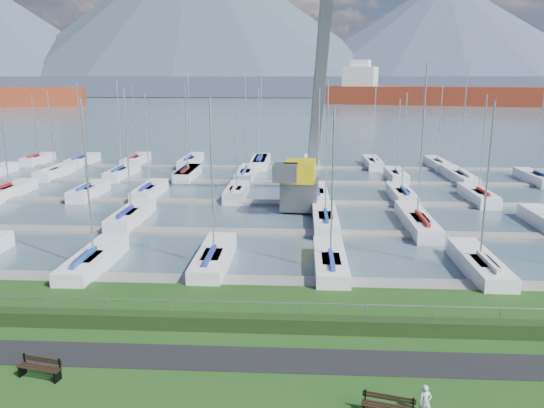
# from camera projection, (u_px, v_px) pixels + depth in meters

# --- Properties ---
(path) EXTENTS (160.00, 2.00, 0.04)m
(path) POSITION_uv_depth(u_px,v_px,m) (252.00, 359.00, 21.77)
(path) COLOR black
(path) RESTS_ON grass
(water) EXTENTS (800.00, 540.00, 0.20)m
(water) POSITION_uv_depth(u_px,v_px,m) (298.00, 101.00, 277.26)
(water) COLOR #485E6A
(hedge) EXTENTS (80.00, 0.70, 0.70)m
(hedge) POSITION_uv_depth(u_px,v_px,m) (257.00, 323.00, 24.21)
(hedge) COLOR black
(hedge) RESTS_ON grass
(fence) EXTENTS (80.00, 0.04, 0.04)m
(fence) POSITION_uv_depth(u_px,v_px,m) (258.00, 302.00, 24.40)
(fence) COLOR gray
(fence) RESTS_ON grass
(foothill) EXTENTS (900.00, 80.00, 12.00)m
(foothill) POSITION_uv_depth(u_px,v_px,m) (299.00, 86.00, 343.75)
(foothill) COLOR #434C62
(foothill) RESTS_ON water
(mountains) EXTENTS (1190.00, 360.00, 115.00)m
(mountains) POSITION_uv_depth(u_px,v_px,m) (310.00, 30.00, 406.36)
(mountains) COLOR #3B4356
(mountains) RESTS_ON water
(docks) EXTENTS (90.00, 41.60, 0.25)m
(docks) POSITION_uv_depth(u_px,v_px,m) (280.00, 203.00, 49.98)
(docks) COLOR slate
(docks) RESTS_ON water
(bench_left) EXTENTS (1.85, 0.79, 0.85)m
(bench_left) POSITION_uv_depth(u_px,v_px,m) (40.00, 368.00, 20.36)
(bench_left) COLOR black
(bench_left) RESTS_ON grass
(bench_right) EXTENTS (1.85, 0.85, 0.85)m
(bench_right) POSITION_uv_depth(u_px,v_px,m) (388.00, 407.00, 17.94)
(bench_right) COLOR black
(bench_right) RESTS_ON grass
(person) EXTENTS (0.45, 0.32, 1.19)m
(person) POSITION_uv_depth(u_px,v_px,m) (425.00, 398.00, 18.16)
(person) COLOR silver
(person) RESTS_ON grass
(crane) EXTENTS (5.12, 13.31, 22.35)m
(crane) POSITION_uv_depth(u_px,v_px,m) (305.00, 146.00, 47.18)
(crane) COLOR #565A5E
(crane) RESTS_ON water
(cargo_ship_mid) EXTENTS (93.21, 42.13, 21.50)m
(cargo_ship_mid) POSITION_uv_depth(u_px,v_px,m) (423.00, 96.00, 231.28)
(cargo_ship_mid) COLOR maroon
(cargo_ship_mid) RESTS_ON water
(sailboat_fleet) EXTENTS (75.53, 49.58, 13.48)m
(sailboat_fleet) POSITION_uv_depth(u_px,v_px,m) (267.00, 140.00, 51.93)
(sailboat_fleet) COLOR #1B2297
(sailboat_fleet) RESTS_ON water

